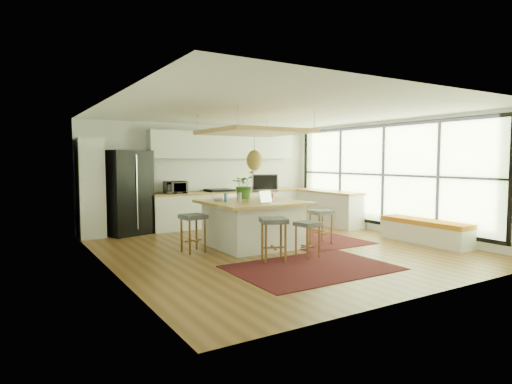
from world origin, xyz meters
TOP-DOWN VIEW (x-y plane):
  - floor at (0.00, 0.00)m, footprint 7.00×7.00m
  - ceiling at (0.00, 0.00)m, footprint 7.00×7.00m
  - wall_back at (0.00, 3.50)m, footprint 6.50×0.00m
  - wall_front at (0.00, -3.50)m, footprint 6.50×0.00m
  - wall_left at (-3.25, 0.00)m, footprint 0.00×7.00m
  - wall_right at (3.25, 0.00)m, footprint 0.00×7.00m
  - window_wall at (3.22, 0.00)m, footprint 0.10×6.20m
  - pantry at (-2.95, 3.18)m, footprint 0.55×0.60m
  - back_counter_base at (0.55, 3.18)m, footprint 4.20×0.60m
  - back_counter_top at (0.55, 3.18)m, footprint 4.24×0.64m
  - backsplash at (0.55, 3.48)m, footprint 4.20×0.02m
  - upper_cabinets at (0.55, 3.32)m, footprint 4.20×0.34m
  - range at (0.30, 3.18)m, footprint 0.76×0.62m
  - right_counter_base at (2.93, 2.00)m, footprint 0.60×2.50m
  - right_counter_top at (2.93, 2.00)m, footprint 0.64×2.54m
  - window_bench at (2.95, -1.20)m, footprint 0.52×2.00m
  - ceiling_panel at (-0.30, 0.40)m, footprint 1.86×1.86m
  - rug_near at (-0.42, -1.61)m, footprint 2.60×1.80m
  - rug_right at (1.18, 0.55)m, footprint 1.80×2.60m
  - fridge at (-2.13, 3.16)m, footprint 1.18×1.04m
  - island at (-0.34, 0.42)m, footprint 1.85×1.85m
  - stool_near_left at (-0.67, -0.87)m, footprint 0.58×0.58m
  - stool_near_right at (-0.01, -0.97)m, footprint 0.43×0.43m
  - stool_right_front at (1.04, -0.09)m, footprint 0.44×0.44m
  - stool_right_back at (0.90, 0.73)m, footprint 0.48×0.48m
  - stool_left_side at (-1.59, 0.52)m, footprint 0.47×0.47m
  - laptop at (-0.28, -0.15)m, footprint 0.42×0.44m
  - monitor at (0.20, 0.78)m, footprint 0.61×0.41m
  - microwave at (-0.93, 3.16)m, footprint 0.56×0.34m
  - island_plant at (-0.20, 1.00)m, footprint 0.76×0.78m
  - island_bowl at (-0.94, 0.76)m, footprint 0.25×0.25m
  - island_bottle_0 at (-0.89, 0.52)m, footprint 0.07×0.07m
  - island_bottle_1 at (-0.74, 0.27)m, footprint 0.07×0.07m
  - island_bottle_2 at (-0.09, 0.12)m, footprint 0.07×0.07m
  - island_bottle_3 at (0.01, 0.47)m, footprint 0.07×0.07m
  - island_bottle_4 at (-0.54, 0.67)m, footprint 0.07×0.07m

SIDE VIEW (x-z plane):
  - floor at x=0.00m, z-range 0.00..0.00m
  - rug_near at x=-0.42m, z-range 0.00..0.01m
  - rug_right at x=1.18m, z-range 0.00..0.01m
  - window_bench at x=2.95m, z-range 0.00..0.50m
  - stool_near_left at x=-0.67m, z-range -0.02..0.73m
  - stool_near_right at x=-0.01m, z-range 0.03..0.68m
  - stool_right_front at x=1.04m, z-range 0.00..0.71m
  - stool_right_back at x=0.90m, z-range 0.00..0.71m
  - stool_left_side at x=-1.59m, z-range -0.01..0.72m
  - back_counter_base at x=0.55m, z-range 0.00..0.88m
  - right_counter_base at x=2.93m, z-range 0.00..0.88m
  - island at x=-0.34m, z-range 0.00..0.93m
  - range at x=0.30m, z-range 0.00..1.00m
  - back_counter_top at x=0.55m, z-range 0.88..0.93m
  - right_counter_top at x=2.93m, z-range 0.88..0.93m
  - fridge at x=-2.13m, z-range -0.07..1.92m
  - island_bowl at x=-0.94m, z-range 0.93..0.98m
  - island_bottle_0 at x=-0.89m, z-range 0.93..1.12m
  - island_bottle_1 at x=-0.74m, z-range 0.93..1.12m
  - island_bottle_2 at x=-0.09m, z-range 0.93..1.12m
  - island_bottle_3 at x=0.01m, z-range 0.93..1.12m
  - island_bottle_4 at x=-0.54m, z-range 0.93..1.12m
  - laptop at x=-0.28m, z-range 0.93..1.17m
  - microwave at x=-0.93m, z-range 0.93..1.29m
  - pantry at x=-2.95m, z-range 0.00..2.25m
  - island_plant at x=-0.20m, z-range 0.93..1.39m
  - monitor at x=0.20m, z-range 0.92..1.46m
  - wall_back at x=0.00m, z-range -1.90..4.60m
  - wall_front at x=0.00m, z-range -1.90..4.60m
  - wall_left at x=-3.25m, z-range -2.15..4.85m
  - wall_right at x=3.25m, z-range -2.15..4.85m
  - backsplash at x=0.55m, z-range 0.95..1.75m
  - window_wall at x=3.22m, z-range 0.10..2.70m
  - ceiling_panel at x=-0.30m, z-range 1.65..2.45m
  - upper_cabinets at x=0.55m, z-range 1.80..2.50m
  - ceiling at x=0.00m, z-range 2.70..2.70m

